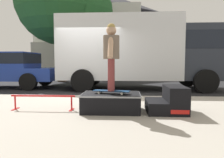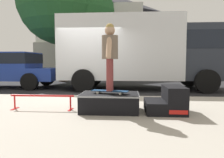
# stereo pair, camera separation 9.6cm
# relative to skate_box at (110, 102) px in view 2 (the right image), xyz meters

# --- Properties ---
(ground_plane) EXTENTS (140.00, 140.00, 0.00)m
(ground_plane) POSITION_rel_skate_box_xyz_m (-1.15, 2.61, -0.32)
(ground_plane) COLOR black
(sidewalk_slab) EXTENTS (50.00, 5.00, 0.12)m
(sidewalk_slab) POSITION_rel_skate_box_xyz_m (-1.15, -0.39, -0.26)
(sidewalk_slab) COLOR #A8A093
(sidewalk_slab) RESTS_ON ground
(skate_box) EXTENTS (1.23, 0.84, 0.38)m
(skate_box) POSITION_rel_skate_box_xyz_m (0.00, 0.00, 0.00)
(skate_box) COLOR black
(skate_box) RESTS_ON sidewalk_slab
(kicker_ramp) EXTENTS (0.80, 0.86, 0.55)m
(kicker_ramp) POSITION_rel_skate_box_xyz_m (1.23, -0.00, 0.02)
(kicker_ramp) COLOR black
(kicker_ramp) RESTS_ON sidewalk_slab
(grind_rail) EXTENTS (1.44, 0.28, 0.33)m
(grind_rail) POSITION_rel_skate_box_xyz_m (-1.52, 0.05, 0.04)
(grind_rail) COLOR red
(grind_rail) RESTS_ON sidewalk_slab
(skateboard) EXTENTS (0.80, 0.36, 0.07)m
(skateboard) POSITION_rel_skate_box_xyz_m (0.00, -0.03, 0.23)
(skateboard) COLOR navy
(skateboard) RESTS_ON skate_box
(skater_kid) EXTENTS (0.34, 0.72, 1.40)m
(skater_kid) POSITION_rel_skate_box_xyz_m (0.00, -0.03, 1.07)
(skater_kid) COLOR brown
(skater_kid) RESTS_ON skateboard
(box_truck) EXTENTS (6.91, 2.63, 3.05)m
(box_truck) POSITION_rel_skate_box_xyz_m (1.01, 4.81, 1.38)
(box_truck) COLOR white
(box_truck) RESTS_ON ground
(pickup_truck_blue) EXTENTS (5.70, 2.09, 1.61)m
(pickup_truck_blue) POSITION_rel_skate_box_xyz_m (-5.46, 4.91, 0.57)
(pickup_truck_blue) COLOR #1E3899
(pickup_truck_blue) RESTS_ON ground
(street_tree_main) EXTENTS (5.75, 5.23, 7.43)m
(street_tree_main) POSITION_rel_skate_box_xyz_m (-3.28, 8.17, 4.33)
(street_tree_main) COLOR brown
(street_tree_main) RESTS_ON ground
(house_behind) EXTENTS (9.54, 8.23, 8.40)m
(house_behind) POSITION_rel_skate_box_xyz_m (-2.97, 16.66, 3.92)
(house_behind) COLOR silver
(house_behind) RESTS_ON ground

